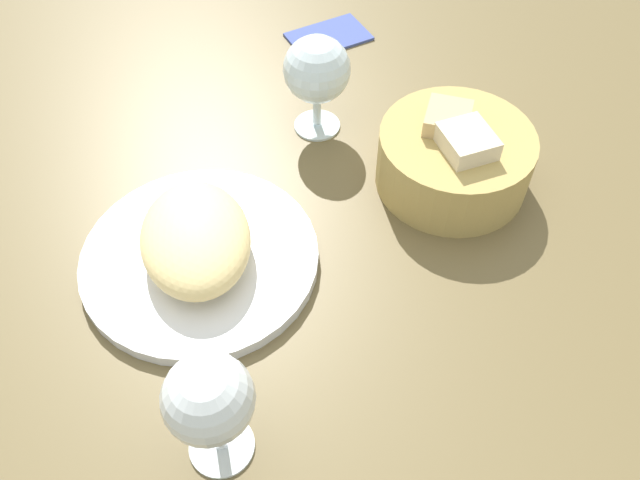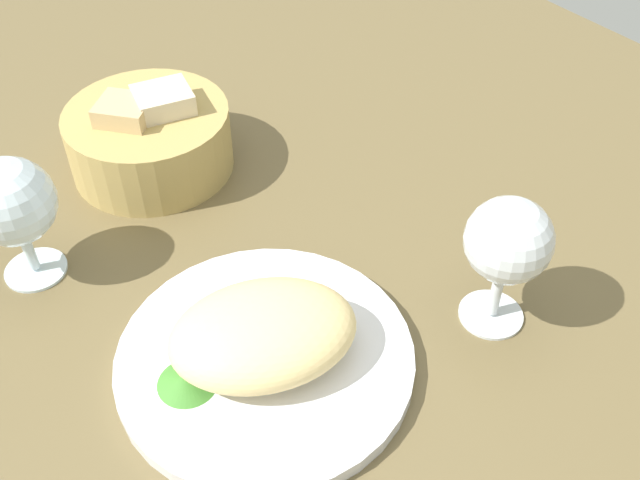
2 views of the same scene
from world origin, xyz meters
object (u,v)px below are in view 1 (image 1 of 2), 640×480
bread_basket (454,157)px  folded_napkin (329,35)px  plate (198,256)px  wine_glass_far (317,72)px  wine_glass_near (209,402)px

bread_basket → folded_napkin: bread_basket is taller
plate → wine_glass_far: size_ratio=1.97×
bread_basket → plate: bearing=-101.3°
plate → folded_napkin: size_ratio=2.23×
bread_basket → wine_glass_far: size_ratio=1.37×
wine_glass_far → plate: bearing=-64.1°
wine_glass_near → wine_glass_far: size_ratio=1.03×
wine_glass_near → folded_napkin: wine_glass_near is taller
plate → wine_glass_near: size_ratio=1.91×
bread_basket → wine_glass_far: wine_glass_far is taller
wine_glass_far → folded_napkin: size_ratio=1.13×
plate → folded_napkin: bearing=127.0°
wine_glass_far → wine_glass_near: bearing=-44.8°
bread_basket → wine_glass_near: wine_glass_near is taller
bread_basket → folded_napkin: size_ratio=1.56×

